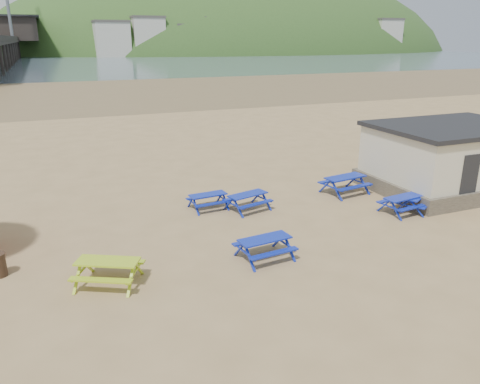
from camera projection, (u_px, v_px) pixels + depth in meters
name	position (u px, v px, depth m)	size (l,w,h in m)	color
ground	(261.00, 226.00, 18.32)	(400.00, 400.00, 0.00)	tan
wet_sand	(99.00, 90.00, 66.61)	(400.00, 400.00, 0.00)	olive
sea	(62.00, 58.00, 167.59)	(400.00, 400.00, 0.00)	#4C606D
picnic_table_blue_a	(248.00, 202.00, 19.97)	(2.02, 1.77, 0.72)	#120097
picnic_table_blue_b	(208.00, 201.00, 20.11)	(1.69, 1.41, 0.67)	#120097
picnic_table_blue_c	(345.00, 185.00, 22.07)	(2.23, 1.90, 0.84)	#120097
picnic_table_blue_d	(265.00, 248.00, 15.55)	(1.90, 1.59, 0.74)	#120097
picnic_table_blue_e	(403.00, 205.00, 19.64)	(1.86, 1.57, 0.71)	#120097
picnic_table_blue_f	(415.00, 203.00, 19.98)	(1.98, 1.87, 0.66)	#120097
picnic_table_yellow	(108.00, 272.00, 13.93)	(2.33, 2.18, 0.77)	#95C91D
amenity_block	(451.00, 157.00, 22.49)	(7.40, 5.40, 3.15)	#665B4C
pier	(6.00, 42.00, 166.61)	(24.00, 220.00, 39.29)	black
headland_town	(234.00, 70.00, 255.61)	(264.00, 144.00, 108.00)	#2D4C1E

